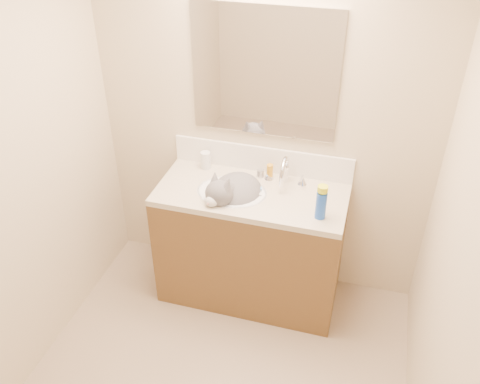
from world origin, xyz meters
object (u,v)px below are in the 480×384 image
Objects in this scene: cat at (234,194)px; amber_bottle at (270,172)px; basin at (232,201)px; silver_jar at (260,173)px; vanity_cabinet at (251,247)px; faucet at (285,173)px; pill_bottle at (206,160)px; spray_can at (321,205)px.

cat reaches higher than amber_bottle.
silver_jar is at bearing 59.14° from basin.
cat reaches higher than vanity_cabinet.
faucet reaches higher than basin.
faucet is 5.25× the size of silver_jar.
cat reaches higher than pill_bottle.
amber_bottle is at bearing 48.12° from basin.
silver_jar is 0.52× the size of amber_bottle.
faucet is 0.55m from pill_bottle.
vanity_cabinet is 11.66× the size of amber_bottle.
pill_bottle is 2.25× the size of silver_jar.
faucet is 2.72× the size of amber_bottle.
basin is 2.64× the size of spray_can.
amber_bottle is (0.07, 0.19, 0.50)m from vanity_cabinet.
amber_bottle is at bearing 74.01° from cat.
vanity_cabinet is 2.67× the size of basin.
vanity_cabinet is 2.40× the size of cat.
spray_can reaches higher than amber_bottle.
vanity_cabinet is 7.05× the size of spray_can.
faucet reaches higher than spray_can.
cat is at bearing -163.74° from vanity_cabinet.
cat is 0.36m from pill_bottle.
spray_can is (0.56, -0.11, 0.10)m from cat.
pill_bottle is (-0.37, 0.20, 0.51)m from vanity_cabinet.
cat reaches higher than basin.
pill_bottle is (-0.26, 0.23, 0.08)m from cat.
cat is (-0.29, -0.17, -0.10)m from faucet.
silver_jar is 0.56m from spray_can.
spray_can is (0.45, -0.15, 0.54)m from vanity_cabinet.
faucet is 0.35m from cat.
faucet reaches higher than silver_jar.
silver_jar is at bearing -1.20° from pill_bottle.
basin is 3.75× the size of pill_bottle.
faucet is at bearing 54.05° from cat.
vanity_cabinet is 0.51m from silver_jar.
amber_bottle is (0.19, 0.22, 0.12)m from basin.
pill_bottle is 0.70× the size of spray_can.
amber_bottle reaches higher than silver_jar.
cat is 0.29m from amber_bottle.
pill_bottle is 0.38m from silver_jar.
vanity_cabinet is 4.29× the size of faucet.
cat is (0.01, -0.00, 0.05)m from basin.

